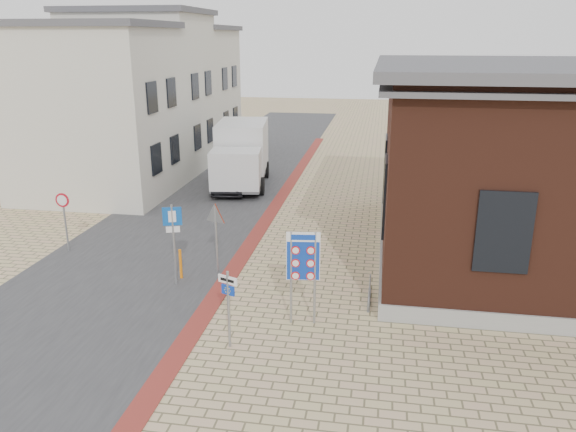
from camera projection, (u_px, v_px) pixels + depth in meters
The scene contains 16 objects.
ground at pixel (269, 329), 15.30m from camera, with size 120.00×120.00×0.00m, color tan.
road_strip at pixel (224, 184), 30.25m from camera, with size 7.00×60.00×0.02m, color #38383A.
curb_strip at pixel (269, 215), 25.00m from camera, with size 0.60×40.00×0.02m, color maroon.
brick_building at pixel (563, 161), 19.38m from camera, with size 13.00×13.00×6.80m.
townhouse_near at pixel (94, 111), 27.04m from camera, with size 7.40×6.40×8.30m.
townhouse_mid at pixel (144, 91), 32.55m from camera, with size 7.40×6.40×9.10m.
townhouse_far at pixel (180, 89), 38.30m from camera, with size 7.40×6.40×8.30m.
bike_rack at pixel (369, 292), 16.86m from camera, with size 0.08×1.80×0.60m.
sedan at pixel (232, 177), 28.85m from camera, with size 1.51×4.34×1.43m, color black.
box_truck at pixel (241, 154), 29.65m from camera, with size 3.31×6.51×3.26m.
border_sign at pixel (303, 259), 15.04m from camera, with size 0.91×0.16×2.67m.
essen_sign at pixel (228, 298), 14.01m from camera, with size 0.54×0.25×2.09m.
parking_sign at pixel (173, 230), 17.49m from camera, with size 0.57×0.22×2.67m.
yield_sign at pixel (215, 221), 18.42m from camera, with size 0.81×0.35×2.38m.
speed_sign at pixel (64, 213), 20.42m from camera, with size 0.52×0.07×2.23m.
bollard at pixel (181, 264), 18.32m from camera, with size 0.09×0.09×1.02m, color orange.
Camera 1 is at (2.79, -13.35, 7.60)m, focal length 35.00 mm.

